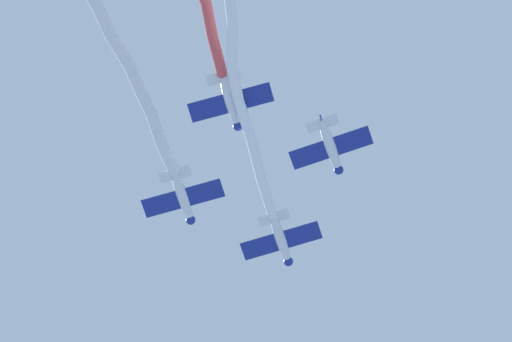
% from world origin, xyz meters
% --- Properties ---
extents(airplane_lead, '(6.19, 5.28, 1.65)m').
position_xyz_m(airplane_lead, '(-4.12, 6.84, 80.28)').
color(airplane_lead, silver).
extents(smoke_trail_lead, '(21.48, 20.49, 3.06)m').
position_xyz_m(smoke_trail_lead, '(7.02, -5.52, 79.00)').
color(smoke_trail_lead, white).
extents(airplane_left_wing, '(6.14, 5.32, 1.65)m').
position_xyz_m(airplane_left_wing, '(-5.68, -1.71, 79.88)').
color(airplane_left_wing, silver).
extents(smoke_trail_left_wing, '(13.75, 21.36, 3.43)m').
position_xyz_m(smoke_trail_left_wing, '(2.26, -13.69, 78.36)').
color(smoke_trail_left_wing, white).
extents(airplane_right_wing, '(6.28, 5.22, 1.65)m').
position_xyz_m(airplane_right_wing, '(4.43, 5.29, 80.58)').
color(airplane_right_wing, silver).
extents(airplane_slot, '(6.09, 5.35, 1.65)m').
position_xyz_m(airplane_slot, '(2.87, -3.27, 80.08)').
color(airplane_slot, silver).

